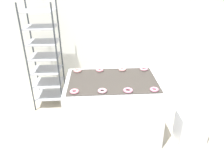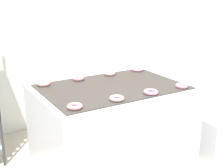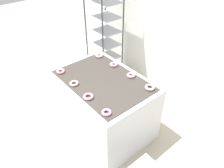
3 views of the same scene
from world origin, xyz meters
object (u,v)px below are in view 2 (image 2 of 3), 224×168
(donut_far_right, at_px, (138,69))
(glaze_bin, at_px, (217,137))
(fryer_machine, at_px, (112,132))
(donut_near_midright, at_px, (151,92))
(donut_far_midleft, at_px, (78,78))
(donut_near_left, at_px, (75,106))
(donut_near_right, at_px, (182,86))
(donut_far_left, at_px, (44,83))
(donut_far_midright, at_px, (110,73))
(donut_near_midleft, at_px, (117,98))

(donut_far_right, bearing_deg, glaze_bin, -44.52)
(fryer_machine, bearing_deg, donut_near_midright, -64.03)
(donut_far_midleft, bearing_deg, donut_far_right, -0.25)
(glaze_bin, xyz_separation_m, donut_far_right, (-0.60, 0.59, 0.67))
(donut_near_left, bearing_deg, donut_near_right, -1.03)
(fryer_machine, xyz_separation_m, donut_far_right, (0.50, 0.32, 0.45))
(donut_near_right, distance_m, donut_far_right, 0.66)
(fryer_machine, bearing_deg, donut_far_right, 32.92)
(donut_near_midright, xyz_separation_m, donut_far_left, (-0.67, 0.66, 0.00))
(donut_near_right, bearing_deg, donut_far_midright, 116.09)
(donut_near_midright, bearing_deg, fryer_machine, 115.97)
(donut_far_midright, bearing_deg, donut_near_midleft, -116.13)
(fryer_machine, xyz_separation_m, donut_far_left, (-0.50, 0.32, 0.45))
(fryer_machine, xyz_separation_m, donut_far_midleft, (-0.17, 0.33, 0.45))
(donut_near_midleft, relative_size, donut_far_right, 0.92)
(donut_far_midleft, bearing_deg, fryer_machine, -62.13)
(donut_near_left, distance_m, donut_far_left, 0.64)
(donut_near_left, xyz_separation_m, donut_far_midright, (0.66, 0.65, 0.00))
(donut_near_midright, distance_m, donut_far_left, 0.94)
(glaze_bin, relative_size, donut_far_right, 3.48)
(fryer_machine, bearing_deg, donut_near_right, -34.39)
(donut_near_left, bearing_deg, donut_near_midright, -1.47)
(donut_near_midright, bearing_deg, donut_far_right, 63.20)
(glaze_bin, bearing_deg, donut_near_right, -173.86)
(donut_near_right, distance_m, donut_far_left, 1.20)
(donut_far_midright, height_order, donut_far_right, same)
(fryer_machine, distance_m, donut_near_left, 0.74)
(glaze_bin, bearing_deg, donut_near_midleft, -177.49)
(donut_near_right, bearing_deg, donut_far_midleft, 135.12)
(glaze_bin, relative_size, donut_near_midright, 3.56)
(glaze_bin, height_order, donut_near_midleft, donut_near_midleft)
(fryer_machine, xyz_separation_m, glaze_bin, (1.10, -0.27, -0.22))
(donut_near_midleft, bearing_deg, donut_far_right, 44.99)
(fryer_machine, bearing_deg, donut_near_left, -147.16)
(donut_near_midright, bearing_deg, donut_far_left, 135.20)
(donut_near_midleft, bearing_deg, donut_far_midright, 63.87)
(donut_near_midleft, distance_m, donut_far_midright, 0.73)
(glaze_bin, bearing_deg, donut_near_left, -178.30)
(donut_near_right, bearing_deg, glaze_bin, 6.14)
(donut_far_left, height_order, donut_far_midright, donut_far_left)
(donut_near_left, height_order, donut_near_right, donut_near_left)
(glaze_bin, height_order, donut_far_midleft, donut_far_midleft)
(donut_near_left, height_order, donut_near_midright, same)
(donut_near_right, xyz_separation_m, donut_far_right, (0.00, 0.66, 0.00))
(donut_near_midright, xyz_separation_m, donut_near_right, (0.33, -0.00, -0.00))
(donut_near_left, bearing_deg, donut_far_left, 90.52)
(donut_near_midright, distance_m, donut_far_midleft, 0.74)
(donut_near_midright, distance_m, donut_far_right, 0.74)
(donut_far_left, relative_size, donut_far_midright, 1.05)
(donut_far_left, distance_m, donut_far_right, 1.00)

